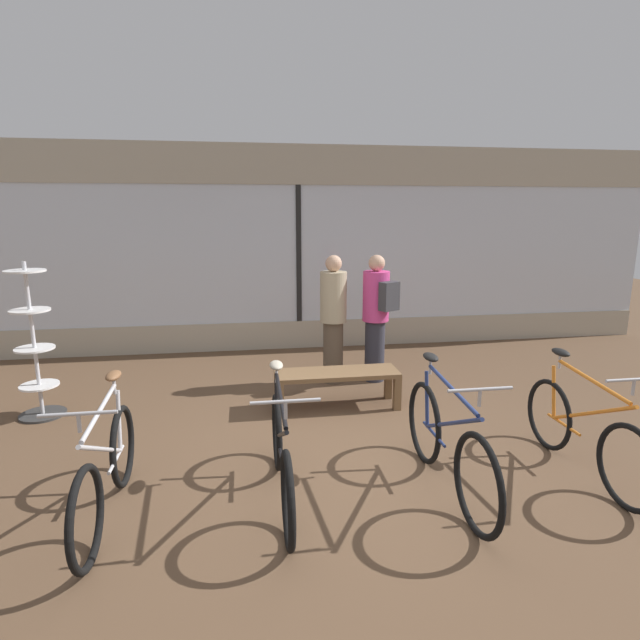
{
  "coord_description": "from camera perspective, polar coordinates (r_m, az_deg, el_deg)",
  "views": [
    {
      "loc": [
        -0.87,
        -3.99,
        2.21
      ],
      "look_at": [
        0.0,
        1.67,
        0.95
      ],
      "focal_mm": 28.0,
      "sensor_mm": 36.0,
      "label": 1
    }
  ],
  "objects": [
    {
      "name": "ground_plane",
      "position": [
        4.64,
        3.26,
        -16.05
      ],
      "size": [
        24.0,
        24.0,
        0.0
      ],
      "primitive_type": "plane",
      "color": "brown"
    },
    {
      "name": "shop_back_wall",
      "position": [
        7.98,
        -2.47,
        8.28
      ],
      "size": [
        12.0,
        0.08,
        3.2
      ],
      "color": "#B2A893",
      "rests_on": "ground_plane"
    },
    {
      "name": "bicycle_far_left",
      "position": [
        4.06,
        -23.18,
        -15.59
      ],
      "size": [
        0.46,
        1.65,
        1.01
      ],
      "color": "black",
      "rests_on": "ground_plane"
    },
    {
      "name": "bicycle_left",
      "position": [
        3.98,
        -4.43,
        -15.15
      ],
      "size": [
        0.46,
        1.71,
        1.01
      ],
      "color": "black",
      "rests_on": "ground_plane"
    },
    {
      "name": "bicycle_right",
      "position": [
        4.19,
        14.3,
        -13.6
      ],
      "size": [
        0.46,
        1.77,
        1.04
      ],
      "color": "black",
      "rests_on": "ground_plane"
    },
    {
      "name": "bicycle_far_right",
      "position": [
        4.86,
        27.87,
        -11.26
      ],
      "size": [
        0.46,
        1.67,
        1.01
      ],
      "color": "black",
      "rests_on": "ground_plane"
    },
    {
      "name": "accessory_rack",
      "position": [
        6.17,
        -29.75,
        -3.45
      ],
      "size": [
        0.48,
        0.48,
        1.7
      ],
      "color": "#333333",
      "rests_on": "ground_plane"
    },
    {
      "name": "display_bench",
      "position": [
        5.7,
        1.93,
        -6.61
      ],
      "size": [
        1.4,
        0.44,
        0.43
      ],
      "color": "brown",
      "rests_on": "ground_plane"
    },
    {
      "name": "customer_near_rack",
      "position": [
        6.4,
        1.53,
        0.36
      ],
      "size": [
        0.42,
        0.42,
        1.66
      ],
      "color": "brown",
      "rests_on": "ground_plane"
    },
    {
      "name": "customer_by_window",
      "position": [
        6.49,
        6.48,
        0.64
      ],
      "size": [
        0.48,
        0.56,
        1.66
      ],
      "color": "#2D2D38",
      "rests_on": "ground_plane"
    }
  ]
}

